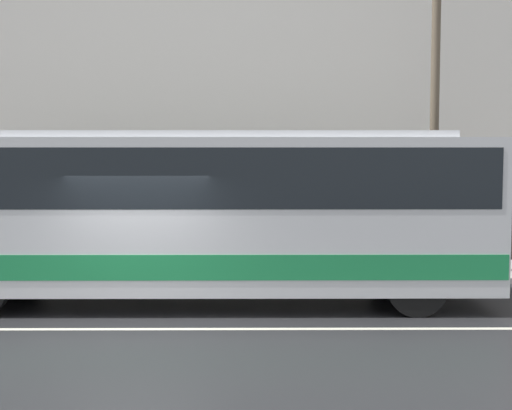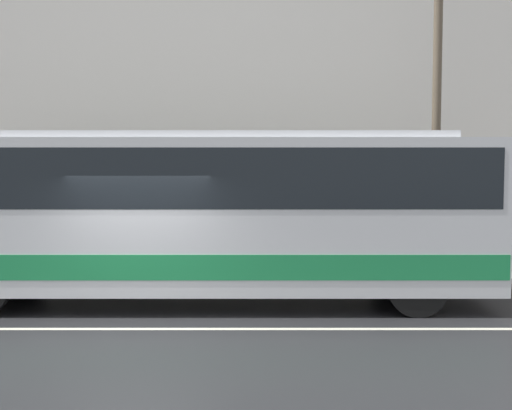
% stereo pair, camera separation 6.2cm
% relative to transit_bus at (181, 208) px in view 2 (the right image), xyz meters
% --- Properties ---
extents(ground_plane, '(60.00, 60.00, 0.00)m').
position_rel_transit_bus_xyz_m(ground_plane, '(-0.64, -2.01, -1.85)').
color(ground_plane, '#262628').
extents(sidewalk, '(60.00, 2.78, 0.12)m').
position_rel_transit_bus_xyz_m(sidewalk, '(-0.64, 3.38, -1.79)').
color(sidewalk, '#A09E99').
rests_on(sidewalk, ground_plane).
extents(building_facade, '(60.00, 0.35, 12.00)m').
position_rel_transit_bus_xyz_m(building_facade, '(-0.64, 4.91, 3.94)').
color(building_facade, silver).
rests_on(building_facade, ground_plane).
extents(lane_stripe, '(54.00, 0.14, 0.01)m').
position_rel_transit_bus_xyz_m(lane_stripe, '(-0.64, -2.01, -1.85)').
color(lane_stripe, beige).
rests_on(lane_stripe, ground_plane).
extents(transit_bus, '(11.75, 2.55, 3.29)m').
position_rel_transit_bus_xyz_m(transit_bus, '(0.00, 0.00, 0.00)').
color(transit_bus, silver).
rests_on(transit_bus, ground_plane).
extents(utility_pole_near, '(0.20, 0.20, 8.10)m').
position_rel_transit_bus_xyz_m(utility_pole_near, '(5.54, 2.86, 2.32)').
color(utility_pole_near, brown).
rests_on(utility_pole_near, sidewalk).
extents(pedestrian_waiting, '(0.36, 0.36, 1.76)m').
position_rel_transit_bus_xyz_m(pedestrian_waiting, '(-4.19, 4.03, -0.90)').
color(pedestrian_waiting, '#333338').
rests_on(pedestrian_waiting, sidewalk).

